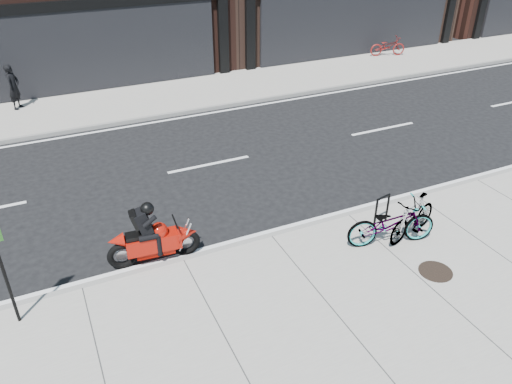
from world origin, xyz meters
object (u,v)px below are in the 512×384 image
bicycle_rear (413,217)px  bicycle_far (388,46)px  bicycle_front (391,223)px  bike_rack (382,208)px  pedestrian (14,87)px  manhole_cover (435,271)px  motorcycle (157,237)px  sign_post (1,264)px

bicycle_rear → bicycle_far: 14.64m
bicycle_far → bicycle_front: bearing=158.9°
bicycle_front → bike_rack: bearing=-7.9°
pedestrian → manhole_cover: size_ratio=2.34×
bicycle_front → motorcycle: bearing=84.0°
bicycle_far → sign_post: size_ratio=0.78×
bike_rack → bicycle_rear: size_ratio=0.47×
sign_post → manhole_cover: bearing=-18.8°
pedestrian → bicycle_far: (15.91, 0.11, -0.34)m
bicycle_front → sign_post: bearing=97.2°
pedestrian → manhole_cover: (7.06, -13.01, -0.76)m
bicycle_front → manhole_cover: size_ratio=2.90×
bike_rack → manhole_cover: bike_rack is taller
bike_rack → bicycle_far: 14.34m
bicycle_rear → pedestrian: size_ratio=1.03×
bicycle_front → bicycle_far: size_ratio=1.17×
motorcycle → bicycle_rear: bearing=-12.7°
bicycle_rear → pedestrian: 13.94m
bike_rack → manhole_cover: size_ratio=1.13×
motorcycle → pedestrian: size_ratio=1.24×
bicycle_rear → sign_post: sign_post is taller
bike_rack → sign_post: size_ratio=0.35×
bicycle_far → manhole_cover: bearing=162.2°
bicycle_front → bicycle_rear: bearing=-73.7°
bicycle_rear → motorcycle: bearing=-124.6°
manhole_cover → sign_post: sign_post is taller
bike_rack → pedestrian: (-7.07, 11.19, 0.34)m
bicycle_front → pedestrian: pedestrian is taller
bicycle_front → pedestrian: (-6.81, 11.84, 0.27)m
pedestrian → bicycle_front: bearing=-120.6°
bike_rack → pedestrian: 13.24m
bike_rack → motorcycle: motorcycle is taller
manhole_cover → bicycle_rear: bearing=73.8°
bike_rack → sign_post: (-7.53, 0.20, 0.82)m
pedestrian → manhole_cover: bearing=-122.0°
motorcycle → bicycle_front: bearing=-15.1°
sign_post → bicycle_far: bearing=30.4°
motorcycle → manhole_cover: bearing=-25.6°
bicycle_rear → motorcycle: 5.40m
bicycle_front → bicycle_far: bicycle_front is taller
pedestrian → manhole_cover: pedestrian is taller
bike_rack → bicycle_rear: bicycle_rear is taller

